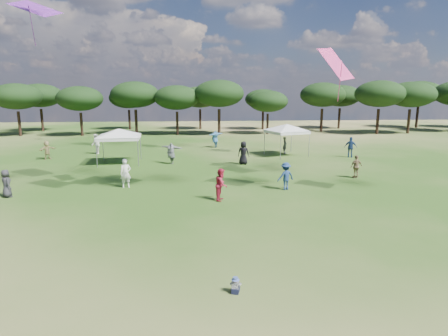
{
  "coord_description": "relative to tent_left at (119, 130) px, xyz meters",
  "views": [
    {
      "loc": [
        -0.66,
        -8.19,
        5.77
      ],
      "look_at": [
        0.59,
        6.0,
        2.9
      ],
      "focal_mm": 30.0,
      "sensor_mm": 36.0,
      "label": 1
    }
  ],
  "objects": [
    {
      "name": "tent_left",
      "position": [
        0.0,
        0.0,
        0.0
      ],
      "size": [
        6.8,
        6.8,
        3.19
      ],
      "rotation": [
        0.0,
        0.0,
        0.07
      ],
      "color": "gray",
      "rests_on": "ground"
    },
    {
      "name": "tent_right",
      "position": [
        14.77,
        2.68,
        0.07
      ],
      "size": [
        6.13,
        6.13,
        3.25
      ],
      "rotation": [
        0.0,
        0.0,
        0.3
      ],
      "color": "gray",
      "rests_on": "ground"
    },
    {
      "name": "ground",
      "position": [
        6.6,
        -23.17,
        -2.76
      ],
      "size": [
        140.0,
        140.0,
        0.0
      ],
      "primitive_type": "plane",
      "color": "#2C4E17",
      "rests_on": "ground"
    },
    {
      "name": "toddler",
      "position": [
        7.15,
        -21.37,
        -2.54
      ],
      "size": [
        0.37,
        0.4,
        0.5
      ],
      "rotation": [
        0.0,
        0.0,
        -0.26
      ],
      "color": "black",
      "rests_on": "ground"
    },
    {
      "name": "festival_crowd",
      "position": [
        4.9,
        -0.8,
        -1.88
      ],
      "size": [
        30.13,
        21.77,
        1.93
      ],
      "color": "olive",
      "rests_on": "ground"
    },
    {
      "name": "tree_line",
      "position": [
        8.99,
        24.24,
        2.66
      ],
      "size": [
        108.78,
        17.63,
        7.77
      ],
      "color": "black",
      "rests_on": "ground"
    }
  ]
}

